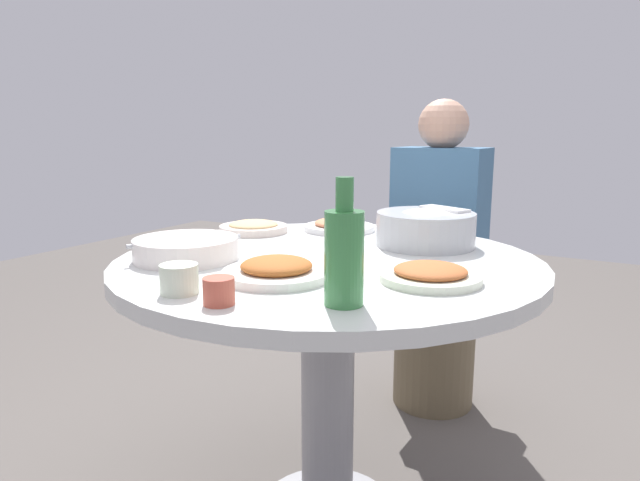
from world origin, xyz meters
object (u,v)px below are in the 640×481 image
Objects in this scene: dish_shrimp at (339,226)px; diner_left at (440,216)px; soup_bowl at (186,249)px; dish_noodles at (254,227)px; tea_cup_near at (179,279)px; dish_tofu_braise at (430,274)px; tea_cup_far at (219,291)px; rice_bowl at (426,228)px; round_dining_table at (328,315)px; stool_for_diner_left at (434,348)px; dish_stirfry at (277,270)px; green_bottle at (344,254)px.

dish_shrimp is 0.31× the size of diner_left.
soup_bowl is 1.21× the size of dish_noodles.
tea_cup_near reaches higher than dish_noodles.
tea_cup_far is (0.30, 0.36, 0.01)m from dish_tofu_braise.
tea_cup_near is at bearing -8.77° from tea_cup_far.
tea_cup_far is at bearing 171.23° from tea_cup_near.
round_dining_table is at bearing 57.06° from rice_bowl.
stool_for_diner_left is (0.27, -0.94, -0.56)m from dish_tofu_braise.
soup_bowl is 3.44× the size of tea_cup_near.
soup_bowl is 0.31m from dish_stirfry.
round_dining_table is at bearing -88.52° from tea_cup_far.
dish_noodles is 0.48× the size of stool_for_diner_left.
soup_bowl reaches higher than dish_tofu_braise.
dish_stirfry is 0.59m from dish_noodles.
soup_bowl is 0.58× the size of stool_for_diner_left.
round_dining_table is at bearing 113.23° from dish_shrimp.
stool_for_diner_left is at bearing -73.79° from dish_tofu_braise.
rice_bowl is 0.37× the size of diner_left.
soup_bowl is at bearing -14.99° from green_bottle.
dish_noodles is 0.94× the size of dish_shrimp.
dish_noodles is 0.28m from dish_shrimp.
stool_for_diner_left is (-0.43, -0.64, -0.56)m from dish_noodles.
dish_stirfry is 0.21m from tea_cup_far.
tea_cup_far is at bearing 88.87° from diner_left.
soup_bowl reaches higher than tea_cup_far.
dish_stirfry is at bearing 172.16° from soup_bowl.
dish_tofu_braise is at bearing 162.43° from round_dining_table.
soup_bowl is 4.41× the size of tea_cup_far.
stool_for_diner_left is at bearing -81.23° from green_bottle.
tea_cup_near is 0.12m from tea_cup_far.
soup_bowl is at bearing -7.84° from dish_stirfry.
tea_cup_near is at bearing 68.40° from rice_bowl.
tea_cup_near is at bearing 83.60° from stool_for_diner_left.
diner_left reaches higher than rice_bowl.
soup_bowl is 0.63m from dish_tofu_braise.
rice_bowl reaches higher than dish_shrimp.
tea_cup_near is (-0.20, 0.24, 0.00)m from soup_bowl.
soup_bowl reaches higher than stool_for_diner_left.
tea_cup_far is (-0.32, 0.26, -0.00)m from soup_bowl.
dish_tofu_braise is at bearing -110.46° from green_bottle.
tea_cup_near is at bearing 130.20° from soup_bowl.
soup_bowl is 0.31m from tea_cup_near.
round_dining_table is 3.93× the size of rice_bowl.
soup_bowl reaches higher than dish_shrimp.
soup_bowl is at bearing 71.63° from diner_left.
dish_noodles is (0.39, -0.45, -0.00)m from dish_stirfry.
diner_left reaches higher than tea_cup_far.
green_bottle is at bearing -150.91° from tea_cup_far.
dish_noodles is at bearing -48.80° from dish_stirfry.
dish_noodles is 3.66× the size of tea_cup_far.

